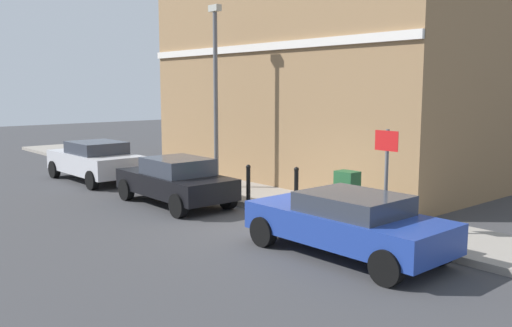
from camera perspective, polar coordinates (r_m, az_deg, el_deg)
ground at (r=13.29m, az=1.37°, el=-6.65°), size 80.00×80.00×0.00m
sidewalk at (r=19.14m, az=-6.09°, el=-1.94°), size 2.30×30.00×0.15m
corner_building at (r=20.41m, az=7.34°, el=8.97°), size 6.74×12.27×7.46m
car_blue at (r=11.11m, az=9.50°, el=-6.02°), size 1.91×4.24×1.28m
car_black at (r=15.82m, az=-8.38°, el=-1.74°), size 1.85×4.03×1.36m
car_silver at (r=20.45m, az=-16.40°, el=0.34°), size 2.00×4.31×1.43m
utility_cabinet at (r=13.76m, az=9.43°, el=-3.33°), size 0.46×0.61×1.15m
bollard_near_cabinet at (r=15.08m, az=4.21°, el=-2.17°), size 0.14×0.14×1.04m
bollard_far_kerb at (r=15.48m, az=-0.81°, el=-1.88°), size 0.14×0.14×1.04m
street_sign at (r=12.25m, az=13.41°, el=-0.19°), size 0.08×0.60×2.30m
lamppost at (r=17.49m, az=-4.22°, el=7.78°), size 0.20×0.44×5.72m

